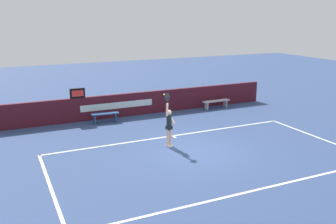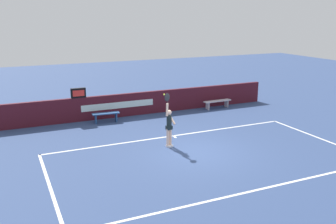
{
  "view_description": "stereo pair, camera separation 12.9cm",
  "coord_description": "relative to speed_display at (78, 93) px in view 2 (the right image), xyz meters",
  "views": [
    {
      "loc": [
        -7.0,
        -12.37,
        5.36
      ],
      "look_at": [
        -0.91,
        0.76,
        1.56
      ],
      "focal_mm": 40.02,
      "sensor_mm": 36.0,
      "label": 1
    },
    {
      "loc": [
        -6.89,
        -12.43,
        5.36
      ],
      "look_at": [
        -0.91,
        0.76,
        1.56
      ],
      "focal_mm": 40.02,
      "sensor_mm": 36.0,
      "label": 2
    }
  ],
  "objects": [
    {
      "name": "courtside_bench_near",
      "position": [
        7.9,
        -0.57,
        -1.12
      ],
      "size": [
        1.76,
        0.43,
        0.47
      ],
      "color": "#BCB4C0",
      "rests_on": "ground"
    },
    {
      "name": "speed_display",
      "position": [
        0.0,
        0.0,
        0.0
      ],
      "size": [
        0.75,
        0.17,
        0.5
      ],
      "color": "black",
      "rests_on": "back_wall"
    },
    {
      "name": "ground_plane",
      "position": [
        3.37,
        -6.38,
        -1.49
      ],
      "size": [
        60.0,
        60.0,
        0.0
      ],
      "primitive_type": "plane",
      "color": "navy"
    },
    {
      "name": "courtside_bench_far",
      "position": [
        1.18,
        -0.74,
        -1.12
      ],
      "size": [
        1.4,
        0.46,
        0.49
      ],
      "color": "#254C85",
      "rests_on": "ground"
    },
    {
      "name": "tennis_player",
      "position": [
        2.61,
        -5.39,
        -0.55
      ],
      "size": [
        0.47,
        0.41,
        2.31
      ],
      "color": "beige",
      "rests_on": "ground"
    },
    {
      "name": "back_wall",
      "position": [
        3.36,
        0.0,
        -0.87
      ],
      "size": [
        15.64,
        0.2,
        1.24
      ],
      "color": "#46131F",
      "rests_on": "ground"
    },
    {
      "name": "court_lines",
      "position": [
        3.37,
        -7.14,
        -1.49
      ],
      "size": [
        11.72,
        6.1,
        0.0
      ],
      "color": "white",
      "rests_on": "ground"
    },
    {
      "name": "tennis_ball",
      "position": [
        2.42,
        -5.33,
        0.74
      ],
      "size": [
        0.07,
        0.07,
        0.07
      ],
      "color": "#CCE434"
    }
  ]
}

